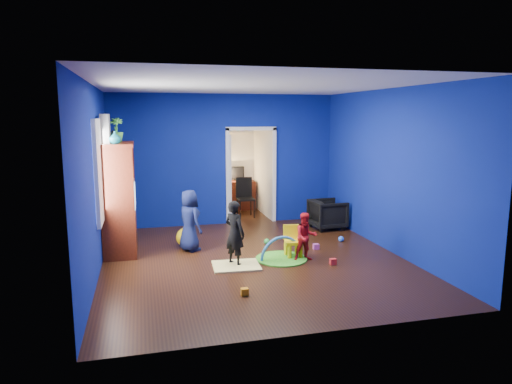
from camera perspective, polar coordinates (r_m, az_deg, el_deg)
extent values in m
cube|color=black|center=(7.84, -0.20, -8.47)|extent=(5.00, 5.50, 0.01)
cube|color=white|center=(7.48, -0.21, 13.19)|extent=(5.00, 5.50, 0.01)
cube|color=navy|center=(10.20, -3.93, 4.01)|extent=(5.00, 0.02, 2.90)
cube|color=navy|center=(4.93, 7.50, -1.88)|extent=(5.00, 0.02, 2.90)
cube|color=navy|center=(7.34, -19.52, 1.37)|extent=(0.02, 5.50, 2.90)
cube|color=navy|center=(8.47, 16.46, 2.54)|extent=(0.02, 5.50, 2.90)
imported|color=black|center=(10.00, 8.94, -2.75)|extent=(0.74, 0.73, 0.64)
imported|color=black|center=(7.45, -2.67, -5.15)|extent=(0.43, 0.47, 1.07)
imported|color=#0F1039|center=(8.31, -8.30, -3.54)|extent=(0.57, 0.65, 1.11)
imported|color=red|center=(7.76, 6.24, -5.57)|extent=(0.41, 0.32, 0.82)
imported|color=#0D616F|center=(7.98, -17.23, 6.53)|extent=(0.21, 0.21, 0.21)
imported|color=green|center=(8.50, -17.08, 7.43)|extent=(0.24, 0.24, 0.43)
cube|color=#390F09|center=(8.40, -16.76, -0.77)|extent=(0.58, 1.14, 1.96)
cube|color=silver|center=(8.39, -16.50, -0.49)|extent=(0.46, 0.70, 0.54)
cube|color=#F2E07A|center=(7.50, -2.49, -9.20)|extent=(0.79, 0.64, 0.03)
sphere|color=yellow|center=(8.64, -8.74, -5.62)|extent=(0.36, 0.36, 0.36)
cube|color=yellow|center=(7.93, 4.69, -6.39)|extent=(0.32, 0.32, 0.50)
cylinder|color=green|center=(7.87, 3.19, -8.32)|extent=(0.88, 0.88, 0.02)
torus|color=#3F8CD8|center=(7.87, 3.19, -8.26)|extent=(0.79, 0.18, 0.79)
cube|color=white|center=(7.67, -19.21, 2.47)|extent=(0.03, 0.95, 1.55)
cube|color=slate|center=(8.24, -17.98, 0.88)|extent=(0.14, 0.42, 2.40)
cube|color=white|center=(10.36, -0.64, 1.90)|extent=(1.16, 0.10, 2.10)
cube|color=#3D140A|center=(11.92, -2.32, -0.40)|extent=(0.88, 0.44, 0.75)
cube|color=black|center=(11.95, -2.46, 2.41)|extent=(0.40, 0.05, 0.32)
sphere|color=#FFD88C|center=(11.85, -3.73, 2.24)|extent=(0.14, 0.14, 0.14)
cube|color=black|center=(10.98, -1.30, -0.79)|extent=(0.40, 0.40, 0.92)
cube|color=white|center=(11.86, -2.49, 7.54)|extent=(0.88, 0.24, 0.04)
cube|color=red|center=(7.69, 9.60, -8.58)|extent=(0.10, 0.08, 0.10)
sphere|color=blue|center=(9.08, 10.60, -5.76)|extent=(0.11, 0.11, 0.11)
cube|color=orange|center=(6.35, -1.43, -12.37)|extent=(0.10, 0.08, 0.10)
sphere|color=green|center=(8.76, 1.36, -6.17)|extent=(0.11, 0.11, 0.11)
cube|color=#BA46A0|center=(8.50, 7.51, -6.78)|extent=(0.10, 0.08, 0.10)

